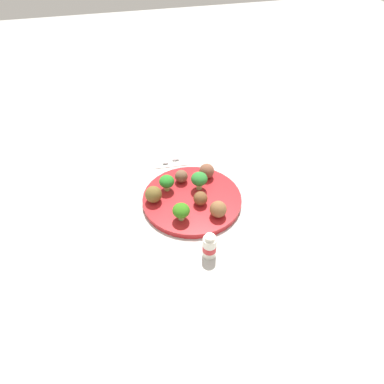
# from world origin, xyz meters

# --- Properties ---
(ground_plane) EXTENTS (4.00, 4.00, 0.00)m
(ground_plane) POSITION_xyz_m (0.00, 0.00, 0.00)
(ground_plane) COLOR #B2B2AD
(plate) EXTENTS (0.28, 0.28, 0.02)m
(plate) POSITION_xyz_m (0.00, 0.00, 0.01)
(plate) COLOR red
(plate) RESTS_ON ground_plane
(broccoli_floret_far_rim) EXTENTS (0.04, 0.04, 0.05)m
(broccoli_floret_far_rim) POSITION_xyz_m (-0.05, -0.06, 0.05)
(broccoli_floret_far_rim) COLOR #AACB66
(broccoli_floret_far_rim) RESTS_ON plate
(broccoli_floret_mid_left) EXTENTS (0.05, 0.05, 0.06)m
(broccoli_floret_mid_left) POSITION_xyz_m (-0.03, 0.03, 0.05)
(broccoli_floret_mid_left) COLOR #96BF6B
(broccoli_floret_mid_left) RESTS_ON plate
(broccoli_floret_back_left) EXTENTS (0.05, 0.05, 0.05)m
(broccoli_floret_back_left) POSITION_xyz_m (0.07, -0.05, 0.05)
(broccoli_floret_back_left) COLOR #9DBD67
(broccoli_floret_back_left) RESTS_ON plate
(meatball_far_rim) EXTENTS (0.04, 0.04, 0.04)m
(meatball_far_rim) POSITION_xyz_m (-0.08, -0.01, 0.04)
(meatball_far_rim) COLOR brown
(meatball_far_rim) RESTS_ON plate
(meatball_center) EXTENTS (0.05, 0.05, 0.05)m
(meatball_center) POSITION_xyz_m (-0.01, -0.11, 0.04)
(meatball_center) COLOR brown
(meatball_center) RESTS_ON plate
(meatball_mid_right) EXTENTS (0.04, 0.04, 0.04)m
(meatball_mid_right) POSITION_xyz_m (0.03, 0.02, 0.04)
(meatball_mid_right) COLOR brown
(meatball_mid_right) RESTS_ON plate
(meatball_front_left) EXTENTS (0.04, 0.04, 0.04)m
(meatball_front_left) POSITION_xyz_m (-0.08, 0.07, 0.04)
(meatball_front_left) COLOR brown
(meatball_front_left) RESTS_ON plate
(meatball_back_left) EXTENTS (0.05, 0.05, 0.05)m
(meatball_back_left) POSITION_xyz_m (0.09, 0.05, 0.04)
(meatball_back_left) COLOR brown
(meatball_back_left) RESTS_ON plate
(napkin) EXTENTS (0.18, 0.13, 0.01)m
(napkin) POSITION_xyz_m (-0.26, -0.01, 0.00)
(napkin) COLOR white
(napkin) RESTS_ON ground_plane
(fork) EXTENTS (0.12, 0.03, 0.01)m
(fork) POSITION_xyz_m (-0.25, 0.00, 0.01)
(fork) COLOR silver
(fork) RESTS_ON napkin
(knife) EXTENTS (0.15, 0.03, 0.01)m
(knife) POSITION_xyz_m (-0.25, -0.03, 0.01)
(knife) COLOR silver
(knife) RESTS_ON napkin
(yogurt_bottle) EXTENTS (0.03, 0.03, 0.07)m
(yogurt_bottle) POSITION_xyz_m (0.19, -0.01, 0.03)
(yogurt_bottle) COLOR white
(yogurt_bottle) RESTS_ON ground_plane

